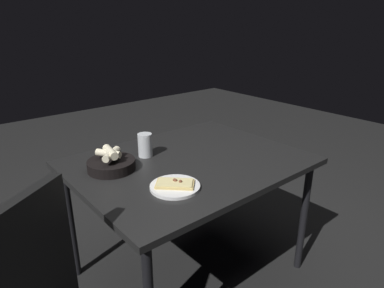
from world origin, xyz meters
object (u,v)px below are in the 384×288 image
beer_glass (145,146)px  dining_table (189,170)px  bread_basket (111,163)px  pizza_plate (175,186)px

beer_glass → dining_table: bearing=126.9°
dining_table → bread_basket: 0.41m
pizza_plate → dining_table: bearing=-140.3°
pizza_plate → bread_basket: 0.37m
pizza_plate → beer_glass: size_ratio=1.76×
pizza_plate → beer_glass: bearing=-104.3°
dining_table → bread_basket: size_ratio=5.02×
dining_table → pizza_plate: size_ratio=5.27×
dining_table → beer_glass: 0.26m
bread_basket → beer_glass: beer_glass is taller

